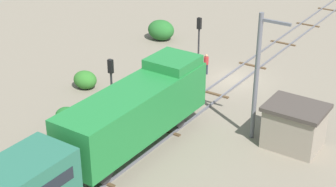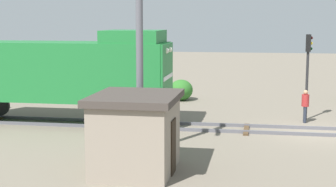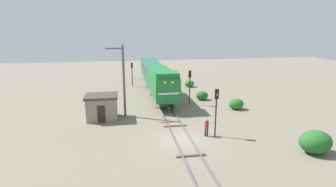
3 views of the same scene
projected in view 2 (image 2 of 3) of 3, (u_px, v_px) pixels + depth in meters
ground_plane at (316, 133)px, 24.15m from camera, size 117.31×117.31×0.00m
railway_track at (316, 131)px, 24.14m from camera, size 2.40×78.21×0.16m
locomotive at (63, 70)px, 25.89m from camera, size 2.90×11.60×4.60m
traffic_signal_near at (308, 61)px, 26.86m from camera, size 0.32×0.34×4.51m
traffic_signal_mid at (114, 58)px, 28.86m from camera, size 0.32×0.34×4.50m
worker_near_track at (305, 104)px, 26.40m from camera, size 0.38×0.38×1.70m
catenary_mast at (139, 45)px, 19.86m from camera, size 1.94×0.28×8.10m
relay_hut at (136, 133)px, 17.82m from camera, size 3.50×2.90×2.74m
bush_far at (96, 95)px, 31.79m from camera, size 1.70×1.39×1.23m
bush_back at (181, 90)px, 33.76m from camera, size 1.88×1.53×1.36m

